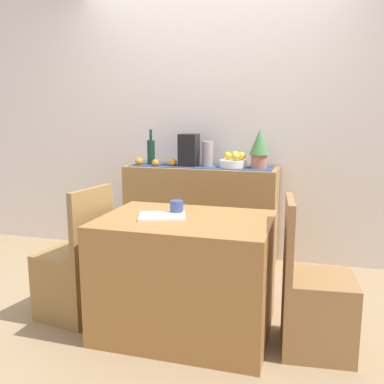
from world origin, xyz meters
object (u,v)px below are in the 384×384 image
at_px(ceramic_vase, 208,154).
at_px(chair_near_window, 75,278).
at_px(wine_bottle, 151,152).
at_px(dining_table, 186,275).
at_px(sideboard_console, 201,215).
at_px(open_book, 162,216).
at_px(chair_by_corner, 315,306).
at_px(fruit_bowl, 233,164).
at_px(coffee_maker, 189,150).
at_px(coffee_cup, 177,208).
at_px(potted_plant, 259,147).

xyz_separation_m(ceramic_vase, chair_near_window, (-0.61, -1.28, -0.74)).
relative_size(wine_bottle, ceramic_vase, 1.43).
distance_m(ceramic_vase, dining_table, 1.44).
height_order(sideboard_console, chair_near_window, chair_near_window).
height_order(open_book, chair_by_corner, chair_by_corner).
relative_size(sideboard_console, chair_near_window, 1.52).
distance_m(fruit_bowl, wine_bottle, 0.78).
distance_m(wine_bottle, coffee_maker, 0.37).
height_order(sideboard_console, ceramic_vase, ceramic_vase).
bearing_deg(chair_near_window, dining_table, 0.21).
distance_m(wine_bottle, chair_by_corner, 2.11).
bearing_deg(ceramic_vase, chair_by_corner, -52.89).
relative_size(coffee_cup, chair_near_window, 0.10).
bearing_deg(open_book, chair_near_window, 160.01).
bearing_deg(ceramic_vase, wine_bottle, 180.00).
height_order(ceramic_vase, open_book, ceramic_vase).
relative_size(sideboard_console, open_book, 4.90).
bearing_deg(ceramic_vase, open_book, -88.27).
bearing_deg(sideboard_console, open_book, -85.67).
bearing_deg(coffee_cup, wine_bottle, 118.03).
distance_m(coffee_cup, chair_by_corner, 1.01).
bearing_deg(ceramic_vase, dining_table, -81.97).
xyz_separation_m(wine_bottle, chair_near_window, (-0.07, -1.28, -0.75)).
distance_m(coffee_maker, chair_near_window, 1.55).
distance_m(coffee_maker, ceramic_vase, 0.18).
distance_m(wine_bottle, potted_plant, 1.00).
bearing_deg(sideboard_console, coffee_maker, 180.00).
height_order(dining_table, coffee_cup, coffee_cup).
xyz_separation_m(wine_bottle, coffee_cup, (0.64, -1.20, -0.23)).
xyz_separation_m(coffee_maker, ceramic_vase, (0.17, 0.00, -0.03)).
bearing_deg(chair_by_corner, open_book, -178.11).
bearing_deg(potted_plant, chair_near_window, -129.84).
bearing_deg(open_book, coffee_cup, 42.94).
xyz_separation_m(wine_bottle, potted_plant, (1.00, 0.00, 0.06)).
distance_m(fruit_bowl, potted_plant, 0.27).
distance_m(coffee_maker, dining_table, 1.48).
distance_m(potted_plant, open_book, 1.41).
height_order(coffee_maker, chair_by_corner, coffee_maker).
bearing_deg(fruit_bowl, potted_plant, 0.00).
bearing_deg(coffee_cup, chair_by_corner, -4.90).
relative_size(dining_table, open_book, 3.73).
height_order(dining_table, open_book, open_book).
bearing_deg(chair_by_corner, potted_plant, 111.62).
relative_size(sideboard_console, ceramic_vase, 6.00).
bearing_deg(open_book, potted_plant, 54.79).
relative_size(fruit_bowl, coffee_cup, 2.63).
relative_size(coffee_maker, chair_by_corner, 0.32).
relative_size(potted_plant, chair_by_corner, 0.38).
xyz_separation_m(potted_plant, dining_table, (-0.28, -1.27, -0.71)).
distance_m(ceramic_vase, chair_by_corner, 1.76).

